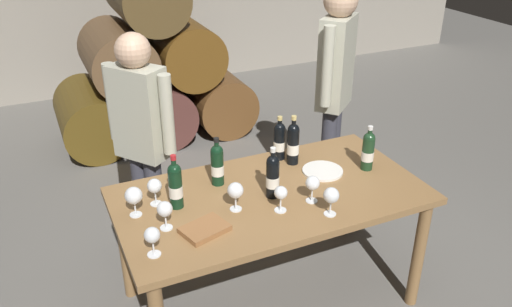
# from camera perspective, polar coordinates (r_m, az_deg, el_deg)

# --- Properties ---
(ground_plane) EXTENTS (14.00, 14.00, 0.00)m
(ground_plane) POSITION_cam_1_polar(r_m,az_deg,el_deg) (3.36, 1.47, -15.39)
(ground_plane) COLOR #66635E
(barrel_stack) EXTENTS (1.86, 0.90, 1.69)m
(barrel_stack) POSITION_cam_1_polar(r_m,az_deg,el_deg) (5.19, -11.19, 8.70)
(barrel_stack) COLOR #533E14
(barrel_stack) RESTS_ON ground_plane
(dining_table) EXTENTS (1.70, 0.90, 0.76)m
(dining_table) POSITION_cam_1_polar(r_m,az_deg,el_deg) (2.95, 1.62, -5.80)
(dining_table) COLOR olive
(dining_table) RESTS_ON ground_plane
(wine_bottle_0) EXTENTS (0.07, 0.07, 0.28)m
(wine_bottle_0) POSITION_cam_1_polar(r_m,az_deg,el_deg) (3.20, 2.57, 1.44)
(wine_bottle_0) COLOR black
(wine_bottle_0) RESTS_ON dining_table
(wine_bottle_1) EXTENTS (0.07, 0.07, 0.31)m
(wine_bottle_1) POSITION_cam_1_polar(r_m,az_deg,el_deg) (3.14, 4.06, 1.13)
(wine_bottle_1) COLOR black
(wine_bottle_1) RESTS_ON dining_table
(wine_bottle_2) EXTENTS (0.07, 0.07, 0.28)m
(wine_bottle_2) POSITION_cam_1_polar(r_m,az_deg,el_deg) (3.15, 12.10, 0.32)
(wine_bottle_2) COLOR #19381E
(wine_bottle_2) RESTS_ON dining_table
(wine_bottle_3) EXTENTS (0.07, 0.07, 0.31)m
(wine_bottle_3) POSITION_cam_1_polar(r_m,az_deg,el_deg) (2.74, -8.77, -3.41)
(wine_bottle_3) COLOR black
(wine_bottle_3) RESTS_ON dining_table
(wine_bottle_4) EXTENTS (0.07, 0.07, 0.29)m
(wine_bottle_4) POSITION_cam_1_polar(r_m,az_deg,el_deg) (2.93, -4.24, -1.17)
(wine_bottle_4) COLOR black
(wine_bottle_4) RESTS_ON dining_table
(wine_bottle_5) EXTENTS (0.07, 0.07, 0.30)m
(wine_bottle_5) POSITION_cam_1_polar(r_m,az_deg,el_deg) (2.80, 1.83, -2.43)
(wine_bottle_5) COLOR black
(wine_bottle_5) RESTS_ON dining_table
(wine_glass_0) EXTENTS (0.08, 0.08, 0.16)m
(wine_glass_0) POSITION_cam_1_polar(r_m,az_deg,el_deg) (2.69, 8.19, -4.61)
(wine_glass_0) COLOR white
(wine_glass_0) RESTS_ON dining_table
(wine_glass_1) EXTENTS (0.07, 0.07, 0.14)m
(wine_glass_1) POSITION_cam_1_polar(r_m,az_deg,el_deg) (2.70, 2.72, -4.41)
(wine_glass_1) COLOR white
(wine_glass_1) RESTS_ON dining_table
(wine_glass_2) EXTENTS (0.09, 0.09, 0.16)m
(wine_glass_2) POSITION_cam_1_polar(r_m,az_deg,el_deg) (2.72, -13.18, -4.54)
(wine_glass_2) COLOR white
(wine_glass_2) RESTS_ON dining_table
(wine_glass_3) EXTENTS (0.09, 0.09, 0.16)m
(wine_glass_3) POSITION_cam_1_polar(r_m,az_deg,el_deg) (2.70, -2.26, -4.11)
(wine_glass_3) COLOR white
(wine_glass_3) RESTS_ON dining_table
(wine_glass_4) EXTENTS (0.08, 0.08, 0.15)m
(wine_glass_4) POSITION_cam_1_polar(r_m,az_deg,el_deg) (2.79, -10.99, -3.57)
(wine_glass_4) COLOR white
(wine_glass_4) RESTS_ON dining_table
(wine_glass_5) EXTENTS (0.08, 0.08, 0.15)m
(wine_glass_5) POSITION_cam_1_polar(r_m,az_deg,el_deg) (2.78, 6.17, -3.31)
(wine_glass_5) COLOR white
(wine_glass_5) RESTS_ON dining_table
(wine_glass_6) EXTENTS (0.07, 0.07, 0.15)m
(wine_glass_6) POSITION_cam_1_polar(r_m,az_deg,el_deg) (2.43, -11.24, -8.81)
(wine_glass_6) COLOR white
(wine_glass_6) RESTS_ON dining_table
(wine_glass_7) EXTENTS (0.08, 0.08, 0.15)m
(wine_glass_7) POSITION_cam_1_polar(r_m,az_deg,el_deg) (2.60, -9.91, -6.07)
(wine_glass_7) COLOR white
(wine_glass_7) RESTS_ON dining_table
(tasting_notebook) EXTENTS (0.26, 0.22, 0.03)m
(tasting_notebook) POSITION_cam_1_polar(r_m,az_deg,el_deg) (2.60, -5.60, -8.19)
(tasting_notebook) COLOR #936038
(tasting_notebook) RESTS_ON dining_table
(serving_plate) EXTENTS (0.24, 0.24, 0.01)m
(serving_plate) POSITION_cam_1_polar(r_m,az_deg,el_deg) (3.12, 7.26, -1.90)
(serving_plate) COLOR white
(serving_plate) RESTS_ON dining_table
(sommelier_presenting) EXTENTS (0.39, 0.35, 1.72)m
(sommelier_presenting) POSITION_cam_1_polar(r_m,az_deg,el_deg) (3.76, 8.59, 7.85)
(sommelier_presenting) COLOR #383842
(sommelier_presenting) RESTS_ON ground_plane
(taster_seated_left) EXTENTS (0.33, 0.41, 1.54)m
(taster_seated_left) POSITION_cam_1_polar(r_m,az_deg,el_deg) (3.28, -12.33, 2.22)
(taster_seated_left) COLOR #383842
(taster_seated_left) RESTS_ON ground_plane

